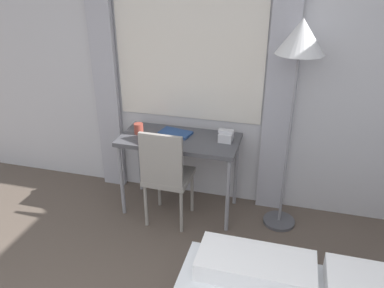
{
  "coord_description": "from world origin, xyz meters",
  "views": [
    {
      "loc": [
        0.67,
        -0.4,
        2.19
      ],
      "look_at": [
        -0.04,
        2.17,
        0.92
      ],
      "focal_mm": 35.0,
      "sensor_mm": 36.0,
      "label": 1
    }
  ],
  "objects_px": {
    "desk_chair": "(166,173)",
    "book": "(175,133)",
    "mug": "(139,129)",
    "standing_lamp": "(299,53)",
    "desk": "(179,145)",
    "telephone": "(226,136)"
  },
  "relations": [
    {
      "from": "desk",
      "to": "telephone",
      "type": "bearing_deg",
      "value": 7.74
    },
    {
      "from": "mug",
      "to": "standing_lamp",
      "type": "bearing_deg",
      "value": 0.83
    },
    {
      "from": "standing_lamp",
      "to": "desk_chair",
      "type": "bearing_deg",
      "value": -165.24
    },
    {
      "from": "desk",
      "to": "book",
      "type": "relative_size",
      "value": 3.44
    },
    {
      "from": "desk",
      "to": "mug",
      "type": "bearing_deg",
      "value": -179.18
    },
    {
      "from": "desk_chair",
      "to": "mug",
      "type": "distance_m",
      "value": 0.51
    },
    {
      "from": "desk_chair",
      "to": "desk",
      "type": "bearing_deg",
      "value": 80.13
    },
    {
      "from": "desk",
      "to": "desk_chair",
      "type": "distance_m",
      "value": 0.3
    },
    {
      "from": "desk_chair",
      "to": "telephone",
      "type": "distance_m",
      "value": 0.63
    },
    {
      "from": "desk_chair",
      "to": "book",
      "type": "height_order",
      "value": "desk_chair"
    },
    {
      "from": "telephone",
      "to": "desk_chair",
      "type": "bearing_deg",
      "value": -146.53
    },
    {
      "from": "desk",
      "to": "desk_chair",
      "type": "relative_size",
      "value": 1.15
    },
    {
      "from": "desk_chair",
      "to": "mug",
      "type": "relative_size",
      "value": 9.54
    },
    {
      "from": "desk",
      "to": "desk_chair",
      "type": "height_order",
      "value": "desk_chair"
    },
    {
      "from": "desk_chair",
      "to": "book",
      "type": "bearing_deg",
      "value": 92.79
    },
    {
      "from": "standing_lamp",
      "to": "book",
      "type": "relative_size",
      "value": 5.82
    },
    {
      "from": "book",
      "to": "mug",
      "type": "bearing_deg",
      "value": -167.35
    },
    {
      "from": "desk",
      "to": "book",
      "type": "distance_m",
      "value": 0.13
    },
    {
      "from": "book",
      "to": "desk_chair",
      "type": "bearing_deg",
      "value": -88.29
    },
    {
      "from": "desk",
      "to": "mug",
      "type": "relative_size",
      "value": 10.98
    },
    {
      "from": "desk_chair",
      "to": "mug",
      "type": "bearing_deg",
      "value": 145.38
    },
    {
      "from": "desk",
      "to": "telephone",
      "type": "relative_size",
      "value": 7.28
    }
  ]
}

